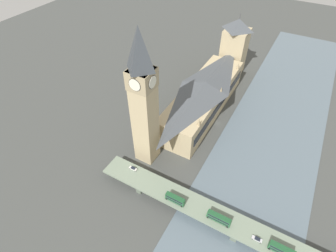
{
  "coord_description": "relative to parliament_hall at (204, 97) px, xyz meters",
  "views": [
    {
      "loc": [
        -35.84,
        137.38,
        127.37
      ],
      "look_at": [
        20.62,
        36.55,
        17.92
      ],
      "focal_mm": 28.0,
      "sensor_mm": 36.0,
      "label": 1
    }
  ],
  "objects": [
    {
      "name": "parliament_hall",
      "position": [
        0.0,
        0.0,
        0.0
      ],
      "size": [
        26.17,
        96.3,
        25.26
      ],
      "color": "tan",
      "rests_on": "ground_plane"
    },
    {
      "name": "clock_tower",
      "position": [
        11.83,
        57.86,
        31.56
      ],
      "size": [
        12.62,
        12.62,
        83.56
      ],
      "color": "tan",
      "rests_on": "ground_plane"
    },
    {
      "name": "river_water",
      "position": [
        -52.74,
        8.0,
        -12.4
      ],
      "size": [
        61.78,
        360.0,
        0.3
      ],
      "primitive_type": "cube",
      "color": "slate",
      "rests_on": "ground_plane"
    },
    {
      "name": "victoria_tower",
      "position": [
        0.06,
        -61.75,
        11.31
      ],
      "size": [
        19.2,
        19.2,
        51.71
      ],
      "color": "tan",
      "rests_on": "ground_plane"
    },
    {
      "name": "double_decker_bus_rear",
      "position": [
        -43.33,
        80.48,
        -3.62
      ],
      "size": [
        11.91,
        2.49,
        4.82
      ],
      "color": "#235B33",
      "rests_on": "road_bridge"
    },
    {
      "name": "ground_plane",
      "position": [
        -15.85,
        8.0,
        -12.55
      ],
      "size": [
        600.0,
        600.0,
        0.0
      ],
      "primitive_type": "plane",
      "color": "#424442"
    },
    {
      "name": "car_southbound_lead",
      "position": [
        10.6,
        75.02,
        -5.56
      ],
      "size": [
        4.73,
        1.79,
        1.5
      ],
      "color": "silver",
      "rests_on": "road_bridge"
    },
    {
      "name": "car_northbound_mid",
      "position": [
        -62.26,
        80.39,
        -5.62
      ],
      "size": [
        4.73,
        1.82,
        1.34
      ],
      "color": "silver",
      "rests_on": "road_bridge"
    },
    {
      "name": "double_decker_bus_lead",
      "position": [
        -20.08,
        81.5,
        -3.74
      ],
      "size": [
        10.56,
        2.5,
        4.61
      ],
      "color": "#235B33",
      "rests_on": "road_bridge"
    },
    {
      "name": "double_decker_bus_mid",
      "position": [
        -72.85,
        80.79,
        -3.63
      ],
      "size": [
        11.2,
        2.62,
        4.82
      ],
      "color": "#235B33",
      "rests_on": "road_bridge"
    },
    {
      "name": "road_bridge",
      "position": [
        -52.74,
        78.1,
        -7.43
      ],
      "size": [
        155.56,
        13.06,
        6.26
      ],
      "color": "#5D6A59",
      "rests_on": "ground_plane"
    }
  ]
}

